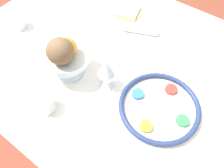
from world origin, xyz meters
The scene contains 13 objects.
ground_plane centered at (0.00, 0.00, 0.00)m, with size 8.00×8.00×0.00m, color brown.
dining_table centered at (0.00, 0.00, 0.37)m, with size 1.52×1.05×0.75m.
seder_plate centered at (-0.21, 0.11, 0.76)m, with size 0.31×0.31×0.03m.
wine_glass centered at (0.01, 0.14, 0.84)m, with size 0.07×0.07×0.14m.
fruit_stand centered at (0.17, 0.18, 0.83)m, with size 0.18×0.18×0.11m.
orange_fruit centered at (0.16, 0.17, 0.90)m, with size 0.07×0.07×0.07m.
coconut centered at (0.16, 0.20, 0.91)m, with size 0.10×0.10×0.10m.
bread_plate centered at (0.19, -0.29, 0.75)m, with size 0.15×0.15×0.02m.
napkin_roll centered at (0.06, -0.20, 0.76)m, with size 0.16×0.10×0.04m.
cup_near centered at (0.56, 0.11, 0.78)m, with size 0.07×0.07×0.06m.
cup_mid centered at (0.13, 0.35, 0.78)m, with size 0.07×0.07×0.06m.
fork_left centered at (-0.25, 0.35, 0.75)m, with size 0.07×0.16×0.01m.
fork_right centered at (-0.22, 0.35, 0.75)m, with size 0.06×0.16×0.01m.
Camera 1 is at (-0.29, 0.52, 1.49)m, focal length 35.00 mm.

